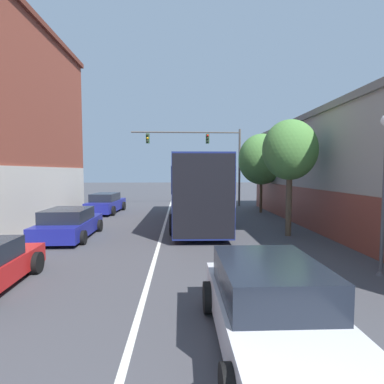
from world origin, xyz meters
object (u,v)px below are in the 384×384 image
object	(u,v)px
parked_car_left_near	(69,224)
street_tree_far	(261,159)
bus	(197,187)
traffic_signal_gantry	(207,150)
street_tree_near	(290,151)
hatchback_foreground	(272,308)
parked_car_left_mid	(106,203)

from	to	relation	value
parked_car_left_near	street_tree_far	xyz separation A→B (m)	(10.76, 7.85, 3.19)
bus	traffic_signal_gantry	size ratio (longest dim) A/B	1.19
traffic_signal_gantry	street_tree_near	distance (m)	12.23
street_tree_far	traffic_signal_gantry	bearing A→B (deg)	130.43
bus	parked_car_left_near	world-z (taller)	bus
bus	street_tree_near	bearing A→B (deg)	-131.55
traffic_signal_gantry	street_tree_far	bearing A→B (deg)	-49.57
parked_car_left_near	street_tree_near	world-z (taller)	street_tree_near
street_tree_near	hatchback_foreground	bearing A→B (deg)	-111.75
traffic_signal_gantry	parked_car_left_mid	bearing A→B (deg)	-153.13
hatchback_foreground	parked_car_left_mid	bearing A→B (deg)	22.25
traffic_signal_gantry	street_tree_near	world-z (taller)	traffic_signal_gantry
parked_car_left_near	parked_car_left_mid	world-z (taller)	parked_car_left_mid
traffic_signal_gantry	street_tree_far	xyz separation A→B (m)	(3.52, -4.14, -0.97)
parked_car_left_near	parked_car_left_mid	distance (m)	8.15
parked_car_left_near	parked_car_left_mid	size ratio (longest dim) A/B	0.92
hatchback_foreground	traffic_signal_gantry	distance (m)	20.98
hatchback_foreground	street_tree_far	xyz separation A→B (m)	(4.29, 16.42, 3.15)
street_tree_near	street_tree_far	size ratio (longest dim) A/B	0.94
traffic_signal_gantry	street_tree_near	xyz separation A→B (m)	(2.69, -11.90, -0.89)
hatchback_foreground	street_tree_near	distance (m)	9.86
street_tree_near	street_tree_far	world-z (taller)	street_tree_far
street_tree_far	street_tree_near	bearing A→B (deg)	-96.14
bus	parked_car_left_near	distance (m)	7.15
parked_car_left_near	street_tree_far	world-z (taller)	street_tree_far
parked_car_left_near	hatchback_foreground	bearing A→B (deg)	-144.03
hatchback_foreground	street_tree_near	world-z (taller)	street_tree_near
bus	hatchback_foreground	bearing A→B (deg)	-176.76
parked_car_left_mid	traffic_signal_gantry	distance (m)	9.44
parked_car_left_mid	traffic_signal_gantry	bearing A→B (deg)	-59.90
bus	street_tree_far	xyz separation A→B (m)	(4.82, 4.14, 1.73)
parked_car_left_mid	parked_car_left_near	bearing A→B (deg)	-174.31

